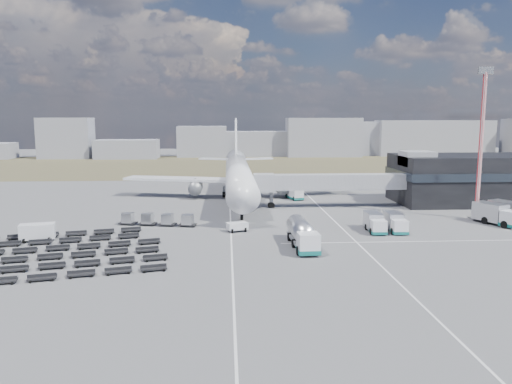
{
  "coord_description": "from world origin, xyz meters",
  "views": [
    {
      "loc": [
        -2.55,
        -76.77,
        17.82
      ],
      "look_at": [
        2.84,
        14.99,
        4.0
      ],
      "focal_mm": 35.0,
      "sensor_mm": 36.0,
      "label": 1
    }
  ],
  "objects": [
    {
      "name": "grass_strip",
      "position": [
        0.0,
        110.0,
        0.01
      ],
      "size": [
        420.0,
        90.0,
        0.01
      ],
      "primitive_type": "cube",
      "color": "brown",
      "rests_on": "ground"
    },
    {
      "name": "catering_truck",
      "position": [
        12.19,
        30.66,
        1.3
      ],
      "size": [
        3.62,
        5.92,
        2.54
      ],
      "rotation": [
        0.0,
        0.0,
        0.26
      ],
      "color": "white",
      "rests_on": "ground"
    },
    {
      "name": "jet_bridge",
      "position": [
        15.9,
        20.42,
        5.05
      ],
      "size": [
        30.3,
        3.8,
        7.05
      ],
      "color": "#939399",
      "rests_on": "ground"
    },
    {
      "name": "utility_van",
      "position": [
        -30.12,
        -4.38,
        1.26
      ],
      "size": [
        5.17,
        3.21,
        2.52
      ],
      "primitive_type": "cube",
      "rotation": [
        0.0,
        0.0,
        0.23
      ],
      "color": "white",
      "rests_on": "ground"
    },
    {
      "name": "baggage_dollies",
      "position": [
        -27.43,
        -12.92,
        0.36
      ],
      "size": [
        34.85,
        29.29,
        0.73
      ],
      "rotation": [
        0.0,
        0.0,
        0.24
      ],
      "color": "black",
      "rests_on": "ground"
    },
    {
      "name": "pushback_tug",
      "position": [
        -1.0,
        -0.08,
        0.72
      ],
      "size": [
        3.54,
        2.69,
        1.43
      ],
      "primitive_type": "cube",
      "rotation": [
        0.0,
        0.0,
        0.33
      ],
      "color": "white",
      "rests_on": "ground"
    },
    {
      "name": "uld_row",
      "position": [
        -14.1,
        4.99,
        1.08
      ],
      "size": [
        13.11,
        4.2,
        1.8
      ],
      "rotation": [
        0.0,
        0.0,
        -0.2
      ],
      "color": "black",
      "rests_on": "ground"
    },
    {
      "name": "terminal",
      "position": [
        47.77,
        23.96,
        5.25
      ],
      "size": [
        30.4,
        16.4,
        11.0
      ],
      "color": "black",
      "rests_on": "ground"
    },
    {
      "name": "service_trucks_near",
      "position": [
        22.22,
        -1.32,
        1.46
      ],
      "size": [
        5.79,
        6.85,
        2.68
      ],
      "rotation": [
        0.0,
        0.0,
        -0.04
      ],
      "color": "white",
      "rests_on": "ground"
    },
    {
      "name": "floodlight_mast",
      "position": [
        41.34,
        7.17,
        13.15
      ],
      "size": [
        2.49,
        2.03,
        26.24
      ],
      "rotation": [
        0.0,
        0.0,
        -0.12
      ],
      "color": "red",
      "rests_on": "ground"
    },
    {
      "name": "lane_markings",
      "position": [
        9.77,
        3.0,
        0.01
      ],
      "size": [
        47.12,
        110.0,
        0.01
      ],
      "color": "silver",
      "rests_on": "ground"
    },
    {
      "name": "skyline",
      "position": [
        5.75,
        150.92,
        8.23
      ],
      "size": [
        302.75,
        24.92,
        24.89
      ],
      "color": "#91929E",
      "rests_on": "ground"
    },
    {
      "name": "service_trucks_far",
      "position": [
        44.25,
        3.32,
        1.75
      ],
      "size": [
        9.27,
        9.96,
        3.22
      ],
      "rotation": [
        0.0,
        0.0,
        0.41
      ],
      "color": "white",
      "rests_on": "ground"
    },
    {
      "name": "fuel_tanker",
      "position": [
        7.81,
        -10.09,
        1.82
      ],
      "size": [
        3.19,
        11.33,
        3.63
      ],
      "rotation": [
        0.0,
        0.0,
        0.03
      ],
      "color": "white",
      "rests_on": "ground"
    },
    {
      "name": "airliner",
      "position": [
        0.0,
        32.38,
        5.29
      ],
      "size": [
        51.59,
        64.53,
        17.62
      ],
      "color": "white",
      "rests_on": "ground"
    },
    {
      "name": "ground",
      "position": [
        0.0,
        0.0,
        0.0
      ],
      "size": [
        420.0,
        420.0,
        0.0
      ],
      "primitive_type": "plane",
      "color": "#565659",
      "rests_on": "ground"
    }
  ]
}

